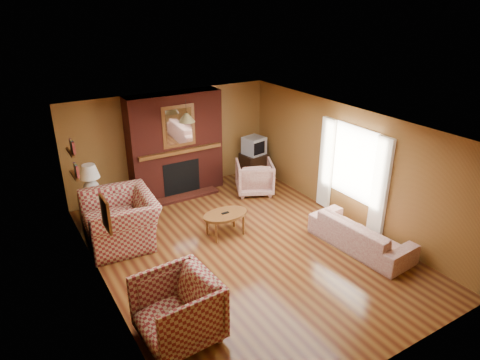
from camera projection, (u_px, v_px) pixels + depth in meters
floor at (243, 249)px, 8.03m from camera, size 6.50×6.50×0.00m
ceiling at (244, 125)px, 7.08m from camera, size 6.50×6.50×0.00m
wall_back at (171, 142)px, 10.11m from camera, size 6.50×0.00×6.50m
wall_front at (389, 290)px, 5.01m from camera, size 6.50×0.00×6.50m
wall_left at (101, 227)px, 6.37m from camera, size 0.00×6.50×6.50m
wall_right at (347, 164)px, 8.75m from camera, size 0.00×6.50×6.50m
fireplace at (176, 145)px, 9.91m from camera, size 2.20×0.82×2.40m
window_right at (352, 171)px, 8.60m from camera, size 0.10×1.85×2.00m
bookshelf at (73, 159)px, 7.70m from camera, size 0.09×0.55×0.71m
botanical_print at (106, 214)px, 6.01m from camera, size 0.05×0.40×0.50m
pendant_light at (187, 118)px, 9.04m from camera, size 0.36×0.36×0.48m
plaid_loveseat at (121, 220)px, 8.09m from camera, size 1.38×1.55×0.95m
plaid_armchair at (178, 310)px, 5.77m from camera, size 1.10×1.07×0.95m
floral_sofa at (361, 234)px, 7.97m from camera, size 0.94×2.05×0.58m
floral_armchair at (254, 177)px, 10.19m from camera, size 1.13×1.14×0.79m
coffee_table at (225, 216)px, 8.36m from camera, size 0.92×0.57×0.49m
side_table at (95, 209)px, 8.83m from camera, size 0.53×0.53×0.65m
table_lamp at (90, 178)px, 8.55m from camera, size 0.40×0.40×0.66m
tv_stand at (254, 166)px, 11.08m from camera, size 0.62×0.57×0.65m
crt_tv at (254, 146)px, 10.86m from camera, size 0.57×0.57×0.44m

